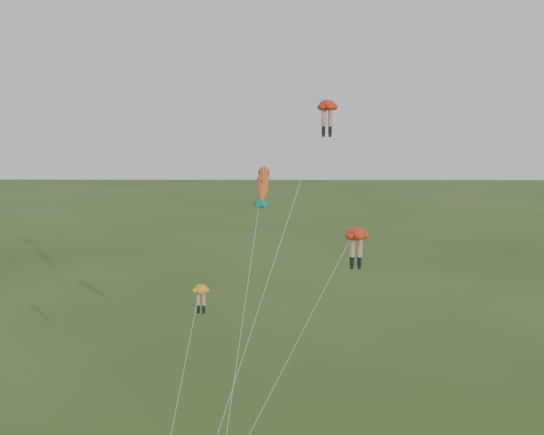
{
  "coord_description": "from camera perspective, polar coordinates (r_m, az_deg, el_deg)",
  "views": [
    {
      "loc": [
        3.32,
        -31.64,
        19.39
      ],
      "look_at": [
        2.93,
        6.0,
        12.98
      ],
      "focal_mm": 40.0,
      "sensor_mm": 36.0,
      "label": 1
    }
  ],
  "objects": [
    {
      "name": "fish_kite",
      "position": [
        42.53,
        -0.88,
        3.08
      ],
      "size": [
        2.67,
        14.37,
        16.01
      ],
      "rotation": [
        0.69,
        0.0,
        -0.06
      ],
      "color": "orange",
      "rests_on": "ground"
    },
    {
      "name": "legs_kite_yellow",
      "position": [
        35.23,
        -6.86,
        -7.52
      ],
      "size": [
        2.42,
        4.64,
        9.77
      ],
      "rotation": [
        0.0,
        0.0,
        -0.14
      ],
      "color": "gold",
      "rests_on": "ground"
    },
    {
      "name": "legs_kite_red_high",
      "position": [
        39.24,
        5.02,
        9.69
      ],
      "size": [
        7.89,
        10.13,
        20.33
      ],
      "rotation": [
        0.0,
        0.0,
        -0.01
      ],
      "color": "red",
      "rests_on": "ground"
    },
    {
      "name": "legs_kite_red_mid",
      "position": [
        34.94,
        7.76,
        -2.1
      ],
      "size": [
        7.73,
        3.72,
        13.05
      ],
      "rotation": [
        0.0,
        0.0,
        -0.11
      ],
      "color": "red",
      "rests_on": "ground"
    }
  ]
}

